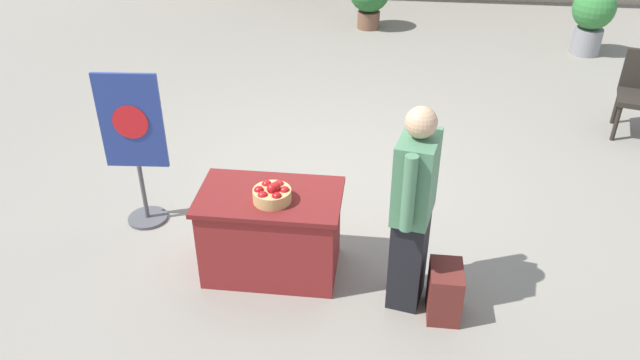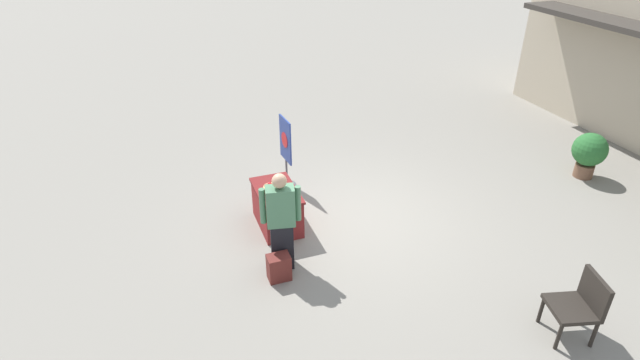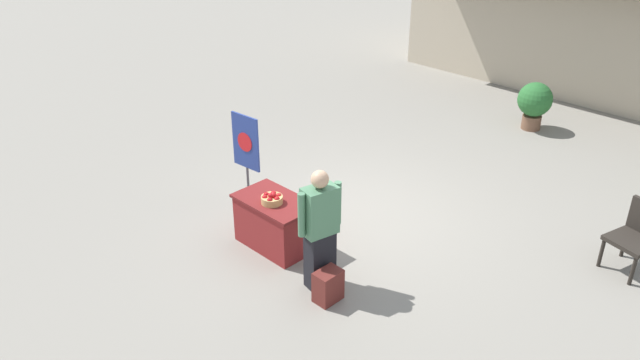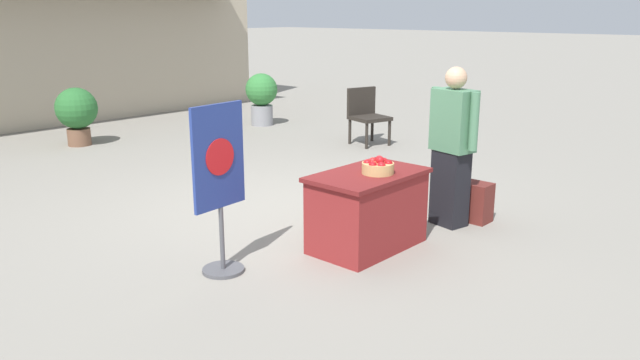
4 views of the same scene
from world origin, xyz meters
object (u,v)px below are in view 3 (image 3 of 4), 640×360
Objects in this scene: display_table at (276,223)px; apple_basket at (272,199)px; backpack at (328,286)px; patio_chair at (639,234)px; potted_plant_near_left at (535,102)px; poster_board at (246,155)px; person_visitor at (320,230)px.

apple_basket is at bearing -64.50° from display_table.
backpack is 0.45× the size of patio_chair.
backpack is 6.87m from potted_plant_near_left.
patio_chair reaches higher than display_table.
poster_board reaches higher than display_table.
display_table is 1.21m from person_visitor.
backpack is at bearing 165.13° from person_visitor.
backpack is at bearing -20.51° from patio_chair.
potted_plant_near_left is at bearing 97.65° from backpack.
patio_chair reaches higher than backpack.
display_table is 2.68× the size of backpack.
poster_board reaches higher than patio_chair.
person_visitor reaches higher than backpack.
apple_basket is 1.48m from backpack.
apple_basket is 0.70× the size of backpack.
display_table is at bearing -36.66° from patio_chair.
apple_basket is 6.53m from potted_plant_near_left.
poster_board is (-1.32, 0.64, -0.01)m from apple_basket.
person_visitor is at bearing -84.58° from potted_plant_near_left.
apple_basket is at bearing -93.71° from potted_plant_near_left.
patio_chair is at bearing -118.18° from person_visitor.
display_table is at bearing 62.14° from poster_board.
apple_basket is 4.81m from patio_chair.
patio_chair is at bearing 111.09° from poster_board.
apple_basket is at bearing -35.61° from patio_chair.
patio_chair is (2.39, 3.33, 0.32)m from backpack.
backpack is at bearing 66.41° from poster_board.
poster_board is (-2.38, 0.78, -0.05)m from person_visitor.
person_visitor is 2.50m from poster_board.
person_visitor reaches higher than patio_chair.
person_visitor reaches higher than apple_basket.
patio_chair reaches higher than apple_basket.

